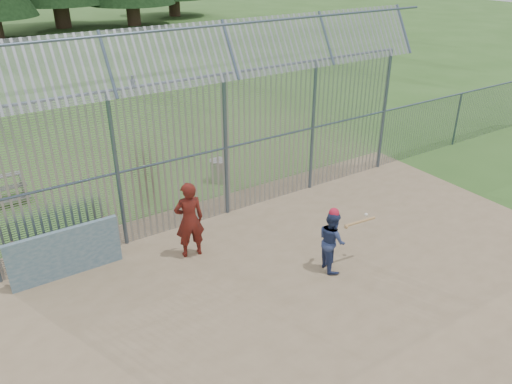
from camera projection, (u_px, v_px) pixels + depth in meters
ground at (302, 273)px, 11.70m from camera, size 120.00×120.00×0.00m
dirt_infield at (316, 284)px, 11.33m from camera, size 14.00×10.00×0.02m
dugout_wall at (66, 253)px, 11.36m from camera, size 2.50×0.12×1.20m
batter at (332, 241)px, 11.55m from camera, size 0.73×0.85×1.50m
onlooker at (189, 220)px, 11.95m from camera, size 0.79×0.59×1.96m
bg_kid_seated at (133, 85)px, 25.40m from camera, size 0.61×0.45×0.97m
batting_gear at (341, 215)px, 11.33m from camera, size 1.25×0.34×0.54m
trash_can at (218, 170)px, 16.07m from camera, size 0.56×0.56×0.82m
backstop_fence at (282, 124)px, 14.10m from camera, size 20.09×0.81×5.30m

